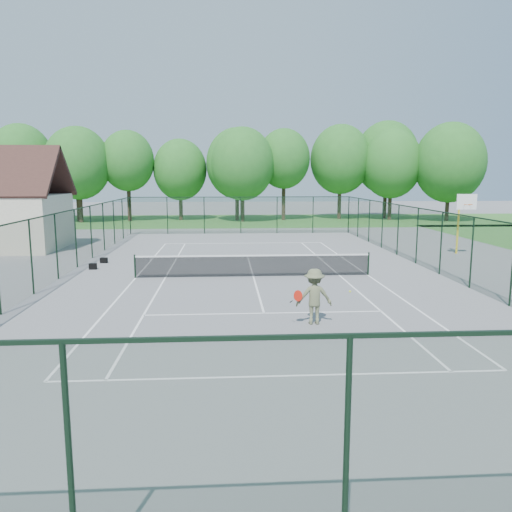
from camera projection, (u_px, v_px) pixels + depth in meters
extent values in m
plane|color=gray|center=(253.00, 276.00, 23.51)|extent=(140.00, 140.00, 0.00)
cube|color=#3C7C2F|center=(237.00, 221.00, 53.07)|extent=(80.00, 16.00, 0.01)
cube|color=white|center=(244.00, 243.00, 35.22)|extent=(10.97, 0.08, 0.01)
cube|color=white|center=(282.00, 376.00, 11.80)|extent=(10.97, 0.08, 0.01)
cube|color=white|center=(247.00, 255.00, 29.82)|extent=(8.23, 0.08, 0.01)
cube|color=white|center=(264.00, 313.00, 17.20)|extent=(8.23, 0.08, 0.01)
cube|color=white|center=(368.00, 275.00, 23.85)|extent=(0.08, 23.77, 0.01)
cube|color=white|center=(136.00, 278.00, 23.17)|extent=(0.08, 23.77, 0.01)
cube|color=white|center=(339.00, 275.00, 23.76)|extent=(0.08, 23.77, 0.01)
cube|color=white|center=(165.00, 278.00, 23.25)|extent=(0.08, 23.77, 0.01)
cube|color=white|center=(253.00, 276.00, 23.51)|extent=(0.08, 12.80, 0.01)
cylinder|color=black|center=(135.00, 266.00, 23.08)|extent=(0.08, 0.08, 1.10)
cylinder|color=black|center=(368.00, 264.00, 23.76)|extent=(0.08, 0.08, 1.10)
cube|color=black|center=(253.00, 266.00, 23.43)|extent=(11.00, 0.02, 0.96)
cube|color=white|center=(253.00, 256.00, 23.35)|extent=(11.00, 0.05, 0.07)
cube|color=#17381F|center=(241.00, 215.00, 41.01)|extent=(18.00, 0.02, 3.00)
cube|color=#17381F|center=(346.00, 466.00, 5.53)|extent=(18.00, 0.02, 3.00)
cube|color=#17381F|center=(441.00, 243.00, 23.83)|extent=(0.02, 36.00, 3.00)
cube|color=#17381F|center=(56.00, 247.00, 22.72)|extent=(0.02, 36.00, 3.00)
cube|color=black|center=(241.00, 197.00, 40.77)|extent=(18.00, 0.05, 0.05)
cube|color=black|center=(350.00, 336.00, 5.30)|extent=(18.00, 0.05, 0.05)
cube|color=black|center=(443.00, 212.00, 23.59)|extent=(0.05, 36.00, 0.05)
cube|color=black|center=(54.00, 214.00, 22.48)|extent=(0.05, 36.00, 0.05)
cube|color=#432720|center=(3.00, 171.00, 33.06)|extent=(8.60, 3.27, 3.27)
cylinder|color=#3B291E|center=(78.00, 201.00, 51.72)|extent=(0.40, 0.40, 4.20)
ellipsoid|color=#2F7C2B|center=(76.00, 163.00, 51.10)|extent=(6.40, 6.40, 7.40)
cylinder|color=#3B291E|center=(237.00, 201.00, 52.74)|extent=(0.40, 0.40, 4.20)
ellipsoid|color=#2F7C2B|center=(237.00, 163.00, 52.12)|extent=(6.40, 6.40, 7.40)
cylinder|color=#3B291E|center=(390.00, 200.00, 53.76)|extent=(0.40, 0.40, 4.20)
ellipsoid|color=#2F7C2B|center=(391.00, 164.00, 53.14)|extent=(6.40, 6.40, 7.40)
cylinder|color=yellow|center=(458.00, 225.00, 30.22)|extent=(0.12, 0.12, 3.50)
cube|color=yellow|center=(463.00, 199.00, 29.53)|extent=(0.08, 0.90, 0.08)
cube|color=white|center=(467.00, 202.00, 29.11)|extent=(1.20, 0.05, 0.90)
torus|color=#E95504|center=(468.00, 205.00, 28.90)|extent=(0.48, 0.48, 0.02)
cube|color=black|center=(93.00, 266.00, 25.29)|extent=(0.39, 0.25, 0.30)
cube|color=black|center=(104.00, 260.00, 27.16)|extent=(0.40, 0.27, 0.29)
imported|color=#636847|center=(314.00, 296.00, 15.86)|extent=(1.16, 0.67, 1.79)
sphere|color=#D7EE28|center=(350.00, 291.00, 16.32)|extent=(0.07, 0.07, 0.07)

